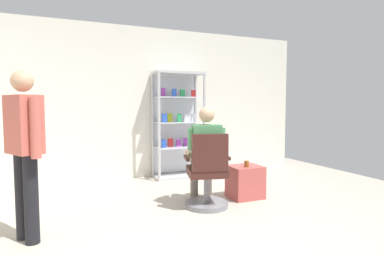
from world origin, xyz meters
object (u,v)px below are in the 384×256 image
at_px(storage_crate, 245,182).
at_px(standing_customer, 25,145).
at_px(seated_shopkeeper, 205,151).
at_px(display_cabinet_main, 177,124).
at_px(office_chair, 207,177).
at_px(tea_glass, 247,164).

height_order(storage_crate, standing_customer, standing_customer).
distance_m(seated_shopkeeper, standing_customer, 2.10).
bearing_deg(display_cabinet_main, standing_customer, -137.90).
distance_m(storage_crate, standing_customer, 2.82).
height_order(office_chair, standing_customer, standing_customer).
bearing_deg(storage_crate, seated_shopkeeper, -176.43).
relative_size(seated_shopkeeper, standing_customer, 0.79).
relative_size(office_chair, tea_glass, 10.92).
bearing_deg(tea_glass, office_chair, -169.32).
height_order(office_chair, storage_crate, office_chair).
distance_m(display_cabinet_main, tea_glass, 1.82).
bearing_deg(standing_customer, office_chair, 6.05).
relative_size(display_cabinet_main, tea_glass, 21.62).
bearing_deg(seated_shopkeeper, tea_glass, -3.18).
bearing_deg(tea_glass, display_cabinet_main, 103.22).
distance_m(display_cabinet_main, office_chair, 1.94).
bearing_deg(standing_customer, storage_crate, 8.69).
height_order(display_cabinet_main, seated_shopkeeper, display_cabinet_main).
height_order(display_cabinet_main, storage_crate, display_cabinet_main).
xyz_separation_m(tea_glass, standing_customer, (-2.67, -0.34, 0.44)).
bearing_deg(seated_shopkeeper, storage_crate, 3.57).
xyz_separation_m(seated_shopkeeper, tea_glass, (0.62, -0.03, -0.21)).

